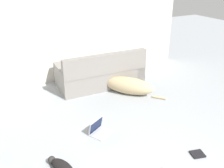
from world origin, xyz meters
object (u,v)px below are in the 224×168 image
Objects in this scene: couch at (100,74)px; laptop_open at (98,129)px; cat at (61,166)px; book_black at (197,154)px; dog at (126,85)px.

laptop_open is at bearing 65.56° from couch.
couch reaches higher than cat.
couch is at bearing 94.17° from book_black.
laptop_open is (-0.85, -1.69, -0.19)m from couch.
couch is 3.36× the size of cat.
book_black is at bearing -76.40° from laptop_open.
dog is 2.24m from book_black.
laptop_open is 1.88× the size of book_black.
laptop_open is at bearing -77.84° from cat.
laptop_open is (0.80, 0.54, 0.01)m from cat.
book_black is (1.05, -1.17, -0.06)m from laptop_open.
couch is 1.90m from laptop_open.
dog is 2.53m from cat.
couch reaches higher than dog.
couch is 2.88m from book_black.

